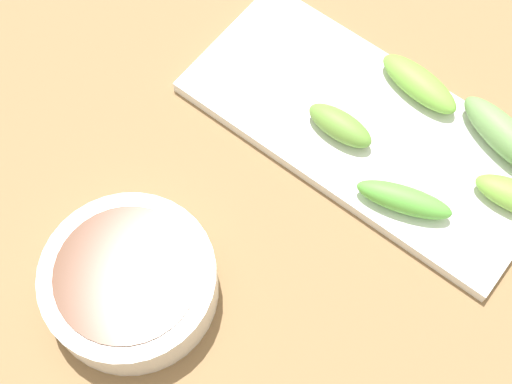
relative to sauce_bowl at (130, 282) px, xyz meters
name	(u,v)px	position (x,y,z in m)	size (l,w,h in m)	color
tabletop	(292,178)	(0.16, -0.04, -0.03)	(2.10, 2.10, 0.02)	olive
sauce_bowl	(130,282)	(0.00, 0.00, 0.00)	(0.13, 0.13, 0.04)	white
serving_plate	(367,128)	(0.23, -0.06, -0.02)	(0.14, 0.32, 0.01)	white
broccoli_stalk_0	(419,84)	(0.29, -0.08, 0.00)	(0.03, 0.08, 0.02)	#77B642
broccoli_stalk_2	(340,126)	(0.21, -0.05, 0.00)	(0.02, 0.06, 0.02)	#6BA03E
broccoli_stalk_3	(404,200)	(0.19, -0.13, 0.00)	(0.02, 0.08, 0.02)	#5DB842
broccoli_stalk_4	(505,136)	(0.29, -0.16, 0.00)	(0.03, 0.09, 0.03)	#71A159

